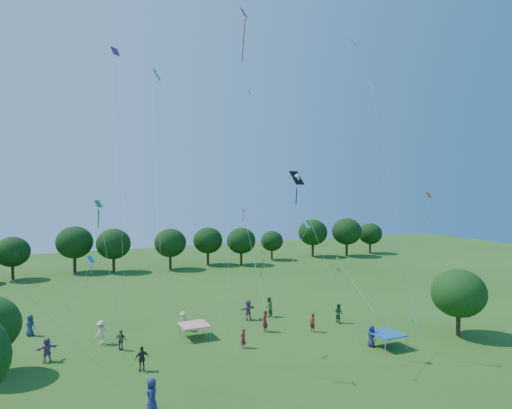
% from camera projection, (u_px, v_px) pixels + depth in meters
% --- Properties ---
extents(near_tree_east, '(4.33, 4.33, 5.47)m').
position_uv_depth(near_tree_east, '(459.00, 293.00, 37.07)').
color(near_tree_east, '#422B19').
rests_on(near_tree_east, ground).
extents(treeline, '(88.01, 8.77, 6.77)m').
position_uv_depth(treeline, '(127.00, 243.00, 66.50)').
color(treeline, '#422B19').
rests_on(treeline, ground).
extents(tent_red_stripe, '(2.20, 2.20, 1.10)m').
position_uv_depth(tent_red_stripe, '(194.00, 325.00, 36.74)').
color(tent_red_stripe, red).
rests_on(tent_red_stripe, ground).
extents(tent_blue, '(2.20, 2.20, 1.10)m').
position_uv_depth(tent_blue, '(387.00, 334.00, 34.44)').
color(tent_blue, '#165491').
rests_on(tent_blue, ground).
extents(crowd_person_0, '(0.71, 1.01, 1.86)m').
position_uv_depth(crowd_person_0, '(152.00, 395.00, 24.44)').
color(crowd_person_0, navy).
rests_on(crowd_person_0, ground).
extents(crowd_person_1, '(0.49, 0.65, 1.55)m').
position_uv_depth(crowd_person_1, '(313.00, 323.00, 38.23)').
color(crowd_person_1, maroon).
rests_on(crowd_person_1, ground).
extents(crowd_person_2, '(0.54, 0.88, 1.71)m').
position_uv_depth(crowd_person_2, '(339.00, 313.00, 40.87)').
color(crowd_person_2, '#214F2F').
rests_on(crowd_person_2, ground).
extents(crowd_person_3, '(1.08, 1.12, 1.64)m').
position_uv_depth(crowd_person_3, '(183.00, 321.00, 38.51)').
color(crowd_person_3, beige).
rests_on(crowd_person_3, ground).
extents(crowd_person_4, '(0.99, 0.51, 1.64)m').
position_uv_depth(crowd_person_4, '(142.00, 359.00, 30.03)').
color(crowd_person_4, '#3A312E').
rests_on(crowd_person_4, ground).
extents(crowd_person_5, '(1.82, 1.03, 1.84)m').
position_uv_depth(crowd_person_5, '(248.00, 310.00, 41.76)').
color(crowd_person_5, '#8A5177').
rests_on(crowd_person_5, ground).
extents(crowd_person_6, '(0.44, 0.80, 1.60)m').
position_uv_depth(crowd_person_6, '(371.00, 336.00, 34.65)').
color(crowd_person_6, navy).
rests_on(crowd_person_6, ground).
extents(crowd_person_7, '(0.65, 0.56, 1.48)m').
position_uv_depth(crowd_person_7, '(243.00, 338.00, 34.37)').
color(crowd_person_7, maroon).
rests_on(crowd_person_7, ground).
extents(crowd_person_8, '(1.04, 0.94, 1.87)m').
position_uv_depth(crowd_person_8, '(269.00, 307.00, 42.69)').
color(crowd_person_8, '#2C6029').
rests_on(crowd_person_8, ground).
extents(crowd_person_9, '(1.25, 1.19, 1.83)m').
position_uv_depth(crowd_person_9, '(101.00, 332.00, 35.20)').
color(crowd_person_9, beige).
rests_on(crowd_person_9, ground).
extents(crowd_person_10, '(0.95, 0.88, 1.53)m').
position_uv_depth(crowd_person_10, '(121.00, 340.00, 33.85)').
color(crowd_person_10, '#49403A').
rests_on(crowd_person_10, ground).
extents(crowd_person_11, '(1.65, 0.94, 1.67)m').
position_uv_depth(crowd_person_11, '(47.00, 349.00, 31.67)').
color(crowd_person_11, '#8C5491').
rests_on(crowd_person_11, ground).
extents(crowd_person_12, '(0.94, 0.93, 1.74)m').
position_uv_depth(crowd_person_12, '(30.00, 325.00, 37.17)').
color(crowd_person_12, navy).
rests_on(crowd_person_12, ground).
extents(crowd_person_13, '(0.80, 0.76, 1.81)m').
position_uv_depth(crowd_person_13, '(265.00, 321.00, 38.26)').
color(crowd_person_13, maroon).
rests_on(crowd_person_13, ground).
extents(pirate_kite, '(2.96, 4.97, 12.00)m').
position_uv_depth(pirate_kite, '(298.00, 181.00, 32.68)').
color(pirate_kite, black).
extents(red_high_kite, '(3.21, 3.38, 24.06)m').
position_uv_depth(red_high_kite, '(241.00, 66.00, 33.17)').
color(red_high_kite, red).
extents(small_kite_0, '(5.84, 0.95, 20.89)m').
position_uv_depth(small_kite_0, '(373.00, 134.00, 31.77)').
color(small_kite_0, '#EB0D44').
extents(small_kite_1, '(2.37, 5.55, 6.92)m').
position_uv_depth(small_kite_1, '(254.00, 268.00, 29.47)').
color(small_kite_1, '#D55E0B').
extents(small_kite_2, '(1.92, 8.17, 3.67)m').
position_uv_depth(small_kite_2, '(345.00, 270.00, 45.24)').
color(small_kite_2, '#C7DE13').
extents(small_kite_3, '(8.22, 0.98, 5.68)m').
position_uv_depth(small_kite_3, '(365.00, 290.00, 30.48)').
color(small_kite_3, '#1A9040').
extents(small_kite_4, '(2.80, 3.26, 4.95)m').
position_uv_depth(small_kite_4, '(89.00, 265.00, 38.88)').
color(small_kite_4, '#147DCE').
extents(small_kite_5, '(0.68, 5.39, 20.29)m').
position_uv_depth(small_kite_5, '(254.00, 140.00, 42.80)').
color(small_kite_5, '#6E1A9D').
extents(small_kite_6, '(3.38, 1.95, 18.54)m').
position_uv_depth(small_kite_6, '(384.00, 151.00, 33.23)').
color(small_kite_6, white).
extents(small_kite_7, '(3.08, 2.00, 7.86)m').
position_uv_depth(small_kite_7, '(303.00, 235.00, 39.14)').
color(small_kite_7, '#0ED5AE').
extents(small_kite_8, '(3.25, 3.66, 10.50)m').
position_uv_depth(small_kite_8, '(427.00, 234.00, 30.08)').
color(small_kite_8, '#CC440C').
extents(small_kite_9, '(0.81, 6.56, 8.73)m').
position_uv_depth(small_kite_9, '(248.00, 231.00, 44.01)').
color(small_kite_9, red).
extents(small_kite_11, '(1.74, 0.46, 10.14)m').
position_uv_depth(small_kite_11, '(105.00, 248.00, 22.85)').
color(small_kite_11, '#198C42').
extents(small_kite_12, '(0.82, 2.08, 17.40)m').
position_uv_depth(small_kite_12, '(158.00, 131.00, 25.90)').
color(small_kite_12, '#1586D4').
extents(small_kite_13, '(0.78, 2.91, 21.57)m').
position_uv_depth(small_kite_13, '(117.00, 105.00, 34.59)').
color(small_kite_13, '#741685').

